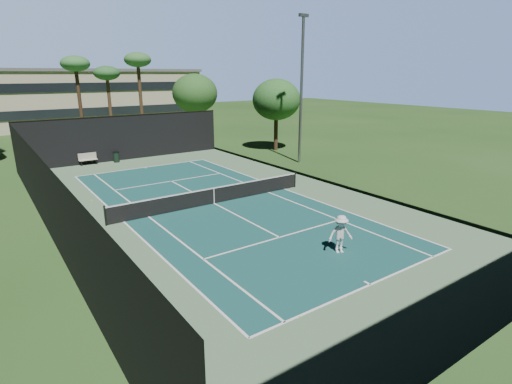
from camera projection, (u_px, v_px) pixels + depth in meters
ground at (214, 204)px, 24.22m from camera, size 160.00×160.00×0.00m
apron_slab at (214, 204)px, 24.22m from camera, size 18.00×32.00×0.01m
court_surface at (214, 203)px, 24.22m from camera, size 10.97×23.77×0.01m
court_lines at (214, 203)px, 24.22m from camera, size 11.07×23.87×0.01m
tennis_net at (214, 195)px, 24.07m from camera, size 12.90×0.10×1.10m
fence at (213, 171)px, 23.70m from camera, size 18.04×32.05×4.03m
player at (341, 234)px, 17.39m from camera, size 1.27×1.01×1.73m
tennis_ball_a at (300, 317)px, 12.89m from camera, size 0.07×0.07×0.07m
tennis_ball_b at (171, 207)px, 23.54m from camera, size 0.08×0.08×0.08m
tennis_ball_c at (182, 194)px, 26.11m from camera, size 0.07×0.07×0.07m
tennis_ball_d at (92, 200)px, 24.74m from camera, size 0.06×0.06×0.06m
park_bench at (88, 159)px, 34.44m from camera, size 1.50×0.45×1.02m
trash_bin at (116, 157)px, 35.42m from camera, size 0.56×0.56×0.95m
palm_a at (76, 67)px, 39.63m from camera, size 2.80×2.80×9.32m
palm_b at (107, 76)px, 43.37m from camera, size 2.80×2.80×8.42m
palm_c at (138, 64)px, 42.03m from camera, size 2.80×2.80×9.77m
decid_tree_a at (195, 93)px, 45.45m from camera, size 5.12×5.12×7.62m
decid_tree_b at (276, 100)px, 39.90m from camera, size 4.80×4.80×7.14m
campus_building at (61, 97)px, 59.12m from camera, size 40.50×12.50×8.30m
light_pole at (301, 88)px, 33.70m from camera, size 0.90×0.25×12.22m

